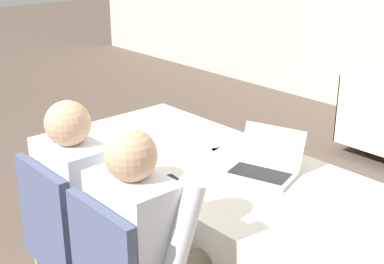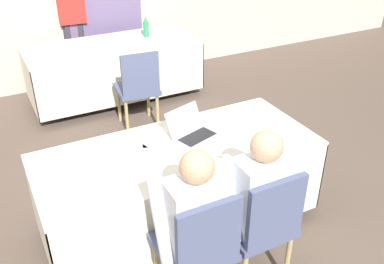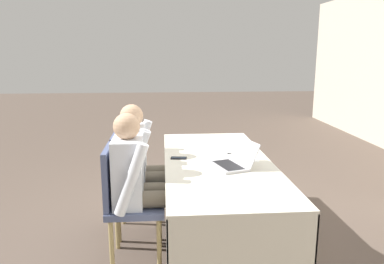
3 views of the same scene
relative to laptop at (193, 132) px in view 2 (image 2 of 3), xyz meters
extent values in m
plane|color=brown|center=(-0.17, -0.10, -0.77)|extent=(24.00, 24.00, 0.00)
cube|color=silver|center=(-0.17, -0.10, -0.05)|extent=(2.08, 0.88, 0.02)
cube|color=silver|center=(-0.17, -0.53, -0.36)|extent=(2.08, 0.01, 0.60)
cube|color=silver|center=(-0.17, 0.34, -0.36)|extent=(2.08, 0.01, 0.60)
cube|color=silver|center=(-1.21, -0.10, -0.36)|extent=(0.01, 0.88, 0.60)
cube|color=silver|center=(0.86, -0.10, -0.36)|extent=(0.01, 0.88, 0.60)
cylinder|color=#333333|center=(-0.17, -0.10, -0.72)|extent=(0.06, 0.06, 0.11)
cube|color=silver|center=(0.15, 2.44, -0.05)|extent=(2.08, 0.88, 0.02)
cube|color=silver|center=(0.15, 2.00, -0.36)|extent=(2.08, 0.01, 0.60)
cube|color=silver|center=(0.15, 2.87, -0.36)|extent=(2.08, 0.01, 0.60)
cube|color=silver|center=(-0.89, 2.44, -0.36)|extent=(0.01, 0.88, 0.60)
cube|color=silver|center=(1.18, 2.44, -0.36)|extent=(0.01, 0.88, 0.60)
cylinder|color=#333333|center=(0.15, 2.44, -0.72)|extent=(0.06, 0.06, 0.11)
cube|color=#B7B7BC|center=(0.01, -0.04, -0.03)|extent=(0.37, 0.30, 0.02)
cube|color=black|center=(0.01, -0.04, -0.02)|extent=(0.32, 0.23, 0.00)
cube|color=#B7B7BC|center=(-0.03, 0.10, 0.07)|extent=(0.34, 0.18, 0.19)
cube|color=black|center=(-0.03, 0.10, 0.07)|extent=(0.30, 0.16, 0.16)
cube|color=black|center=(-0.26, -0.42, -0.04)|extent=(0.08, 0.14, 0.01)
cube|color=#192333|center=(-0.26, -0.42, -0.03)|extent=(0.07, 0.13, 0.00)
cube|color=white|center=(-0.26, 0.13, -0.04)|extent=(0.30, 0.35, 0.00)
cube|color=white|center=(-0.48, 0.04, -0.04)|extent=(0.28, 0.34, 0.00)
cylinder|color=#288456|center=(0.63, 2.51, 0.05)|extent=(0.07, 0.07, 0.19)
cone|color=#288456|center=(0.63, 2.51, 0.18)|extent=(0.06, 0.06, 0.07)
cylinder|color=silver|center=(0.63, 2.51, 0.22)|extent=(0.03, 0.03, 0.01)
cylinder|color=tan|center=(-0.23, -0.59, -0.56)|extent=(0.04, 0.04, 0.42)
cube|color=#4C567A|center=(-0.40, -0.77, -0.33)|extent=(0.44, 0.44, 0.05)
cube|color=#4C567A|center=(-0.40, -0.97, -0.08)|extent=(0.40, 0.04, 0.45)
cylinder|color=tan|center=(0.23, -0.59, -0.56)|extent=(0.04, 0.04, 0.42)
cylinder|color=tan|center=(-0.12, -0.59, -0.56)|extent=(0.04, 0.04, 0.42)
cylinder|color=tan|center=(0.23, -0.95, -0.56)|extent=(0.04, 0.04, 0.42)
cube|color=#4C567A|center=(0.06, -0.77, -0.33)|extent=(0.44, 0.44, 0.05)
cube|color=#4C567A|center=(0.06, -0.97, -0.08)|extent=(0.40, 0.04, 0.45)
cylinder|color=tan|center=(0.34, 1.80, -0.56)|extent=(0.04, 0.04, 0.42)
cylinder|color=tan|center=(-0.01, 1.83, -0.56)|extent=(0.04, 0.04, 0.42)
cylinder|color=tan|center=(0.31, 1.45, -0.56)|extent=(0.04, 0.04, 0.42)
cylinder|color=tan|center=(-0.04, 1.48, -0.56)|extent=(0.04, 0.04, 0.42)
cube|color=#4C567A|center=(0.15, 1.64, -0.33)|extent=(0.48, 0.48, 0.05)
cube|color=#4C567A|center=(0.13, 1.44, -0.08)|extent=(0.41, 0.07, 0.45)
cylinder|color=#665B4C|center=(-0.31, -0.64, -0.24)|extent=(0.13, 0.42, 0.13)
cylinder|color=#665B4C|center=(-0.49, -0.64, -0.24)|extent=(0.13, 0.42, 0.13)
cylinder|color=#665B4C|center=(-0.31, -0.46, -0.54)|extent=(0.10, 0.10, 0.47)
cylinder|color=#665B4C|center=(-0.49, -0.46, -0.54)|extent=(0.10, 0.10, 0.47)
cube|color=silver|center=(-0.40, -0.82, -0.04)|extent=(0.36, 0.22, 0.52)
cylinder|color=silver|center=(-0.19, -0.78, -0.03)|extent=(0.08, 0.26, 0.54)
cylinder|color=silver|center=(-0.61, -0.78, -0.03)|extent=(0.08, 0.26, 0.54)
sphere|color=tan|center=(-0.40, -0.82, 0.31)|extent=(0.20, 0.20, 0.20)
cylinder|color=#665B4C|center=(0.15, -0.64, -0.24)|extent=(0.13, 0.42, 0.13)
cylinder|color=#665B4C|center=(-0.03, -0.64, -0.24)|extent=(0.13, 0.42, 0.13)
cylinder|color=#665B4C|center=(0.15, -0.46, -0.54)|extent=(0.10, 0.10, 0.47)
cylinder|color=#665B4C|center=(-0.03, -0.46, -0.54)|extent=(0.10, 0.10, 0.47)
cube|color=silver|center=(0.06, -0.82, -0.04)|extent=(0.36, 0.22, 0.52)
cylinder|color=silver|center=(0.27, -0.78, -0.03)|extent=(0.08, 0.26, 0.54)
cylinder|color=silver|center=(-0.15, -0.78, -0.03)|extent=(0.08, 0.26, 0.54)
sphere|color=tan|center=(0.06, -0.82, 0.31)|extent=(0.20, 0.20, 0.20)
cylinder|color=#33333D|center=(-0.22, 3.18, -0.35)|extent=(0.12, 0.12, 0.85)
cylinder|color=#33333D|center=(-0.06, 3.17, -0.35)|extent=(0.12, 0.12, 0.85)
cube|color=red|center=(-0.14, 3.18, 0.35)|extent=(0.35, 0.22, 0.55)
camera|label=1|loc=(1.55, -1.85, 1.08)|focal=50.00mm
camera|label=2|loc=(-1.30, -2.50, 1.63)|focal=40.00mm
camera|label=3|loc=(2.80, -0.54, 0.86)|focal=35.00mm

